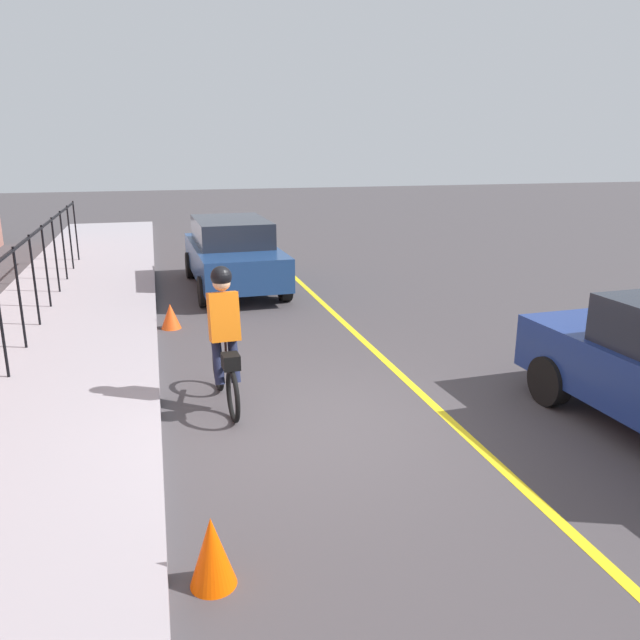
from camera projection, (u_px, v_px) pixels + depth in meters
The scene contains 7 objects.
ground_plane at pixel (318, 427), 7.39m from camera, with size 80.00×80.00×0.00m, color #423D40.
lane_line_centre at pixel (442, 413), 7.78m from camera, with size 36.00×0.12×0.01m, color yellow.
sidewalk at pixel (5, 457), 6.53m from camera, with size 40.00×3.20×0.15m, color #9A939B.
cyclist_lead at pixel (224, 339), 7.71m from camera, with size 1.71×0.38×1.83m.
parked_sedan_rear at pixel (233, 253), 14.27m from camera, with size 4.45×2.03×1.58m.
traffic_cone_near at pixel (212, 551), 4.69m from camera, with size 0.36×0.36×0.58m, color #FC4E01.
traffic_cone_far at pixel (171, 316), 11.27m from camera, with size 0.36×0.36×0.46m, color #E54D16.
Camera 1 is at (-6.54, 1.71, 3.25)m, focal length 34.96 mm.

